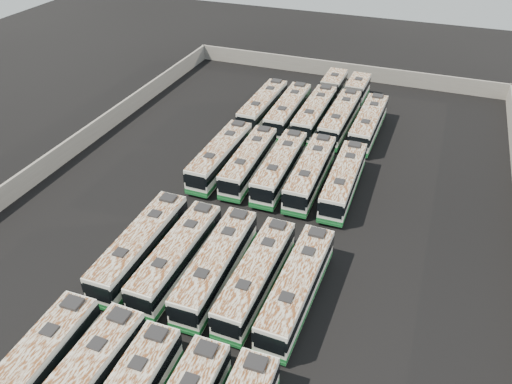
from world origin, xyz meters
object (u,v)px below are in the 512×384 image
bus_midfront_center (216,265)px  bus_midback_left (249,161)px  bus_front_far_left (27,378)px  bus_midback_far_left (220,156)px  bus_midfront_left (177,256)px  bus_midfront_far_left (141,246)px  bus_midfront_far_right (297,287)px  bus_back_center (321,104)px  bus_midback_center (280,167)px  bus_back_right (346,108)px  bus_midback_far_right (344,180)px  bus_back_far_left (263,106)px  bus_midfront_right (256,276)px  bus_back_far_right (368,123)px  bus_midback_right (310,173)px  bus_back_left (288,111)px

bus_midfront_center → bus_midback_left: bus_midfront_center is taller
bus_front_far_left → bus_midback_far_left: bus_front_far_left is taller
bus_midfront_left → bus_midfront_far_left: bearing=-179.2°
bus_midfront_far_right → bus_back_center: size_ratio=0.63×
bus_front_far_left → bus_midfront_far_left: bus_front_far_left is taller
bus_midback_left → bus_midback_center: bus_midback_center is taller
bus_midback_center → bus_midback_far_left: bearing=-179.8°
bus_midfront_far_right → bus_back_right: bus_back_right is taller
bus_midback_far_right → bus_back_right: size_ratio=0.63×
bus_midfront_left → bus_back_far_left: 28.17m
bus_midback_far_left → bus_back_far_left: 12.88m
bus_midfront_left → bus_midback_left: 15.20m
bus_back_center → bus_midfront_center: bearing=-89.7°
bus_midfront_center → bus_midback_center: (-0.00, 15.10, -0.01)m
bus_midfront_right → bus_back_far_left: bus_back_far_left is taller
bus_midfront_center → bus_back_far_right: bearing=75.8°
bus_back_center → bus_front_far_left: bearing=-98.0°
bus_midfront_far_left → bus_midfront_far_right: bearing=-0.0°
bus_midback_right → bus_midback_far_right: size_ratio=1.02×
bus_midfront_left → bus_back_left: 27.81m
bus_midfront_far_right → bus_midback_far_left: bus_midback_far_left is taller
bus_front_far_left → bus_midback_center: bus_front_far_left is taller
bus_midback_center → bus_back_far_right: 14.23m
bus_midback_center → bus_front_far_left: bearing=-103.8°
bus_front_far_left → bus_back_right: bearing=76.4°
bus_midback_left → bus_midfront_left: bearing=-91.2°
bus_midback_far_left → bus_midback_left: (3.10, 0.09, -0.05)m
bus_midfront_far_left → bus_midfront_left: size_ratio=1.03×
bus_midfront_far_right → bus_midback_far_left: bearing=131.6°
bus_midfront_right → bus_midback_far_right: (3.19, 15.01, 0.01)m
bus_front_far_left → bus_back_far_left: bearing=88.8°
bus_midfront_left → bus_back_far_right: 29.56m
bus_midback_right → bus_back_right: (0.07, 15.75, 0.00)m
bus_midfront_center → bus_midback_left: size_ratio=1.02×
bus_front_far_left → bus_midback_right: bus_front_far_left is taller
bus_front_far_left → bus_back_far_left: bus_front_far_left is taller
bus_midfront_center → bus_midback_center: 15.10m
bus_midfront_right → bus_midback_center: bearing=103.0°
bus_midback_far_left → bus_midback_right: (9.48, 0.19, -0.01)m
bus_back_right → bus_back_center: bearing=178.8°
bus_midfront_right → bus_back_center: bearing=96.8°
bus_front_far_left → bus_midfront_left: bus_front_far_left is taller
bus_midfront_far_left → bus_midback_center: bearing=66.4°
bus_midback_left → bus_back_far_left: 13.18m
bus_midfront_far_right → bus_midfront_far_left: bearing=-178.2°
bus_midfront_far_left → bus_back_far_left: 28.02m
bus_midfront_left → bus_back_far_right: bus_back_far_right is taller
bus_midback_center → bus_back_far_left: bus_back_far_left is taller
bus_midfront_far_left → bus_back_left: bus_midfront_far_left is taller
bus_front_far_left → bus_back_far_right: (12.89, 40.69, -0.04)m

